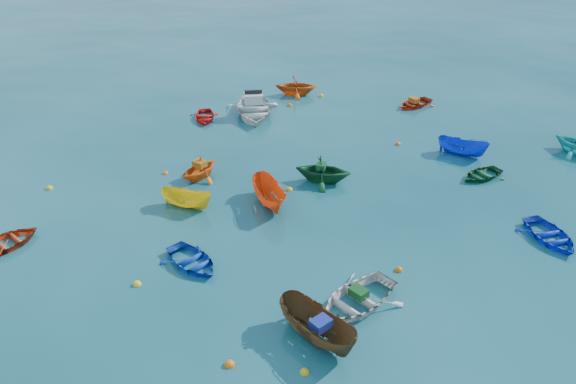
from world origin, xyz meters
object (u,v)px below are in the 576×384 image
object	(u,v)px
dinghy_blue_se	(549,239)
motorboat_white	(254,115)
dinghy_blue_sw	(193,265)
dinghy_white_near	(356,305)

from	to	relation	value
dinghy_blue_se	motorboat_white	xyz separation A→B (m)	(-8.69, 17.93, 0.00)
dinghy_blue_sw	motorboat_white	bearing A→B (deg)	41.58
dinghy_blue_sw	dinghy_blue_se	distance (m)	15.46
motorboat_white	dinghy_blue_sw	bearing A→B (deg)	-102.06
dinghy_white_near	dinghy_blue_se	bearing A→B (deg)	73.03
dinghy_blue_sw	motorboat_white	distance (m)	16.37
dinghy_blue_sw	dinghy_blue_se	xyz separation A→B (m)	(15.19, -2.90, 0.00)
dinghy_blue_se	dinghy_white_near	bearing A→B (deg)	-169.11
dinghy_white_near	motorboat_white	world-z (taller)	motorboat_white
motorboat_white	dinghy_white_near	bearing A→B (deg)	-81.93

